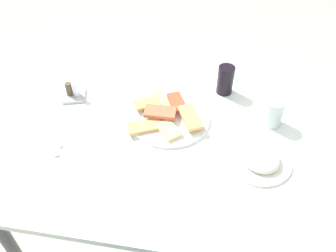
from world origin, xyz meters
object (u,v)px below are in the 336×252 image
salad_plate_greens (260,159)px  paper_napkin (40,144)px  dining_table (167,154)px  drinking_glass (273,112)px  spoon (38,147)px  condiment_caddy (74,93)px  soda_can (225,80)px  fork (42,139)px  pide_platter (168,117)px

salad_plate_greens → paper_napkin: (0.77, 0.05, -0.02)m
paper_napkin → dining_table: bearing=-168.1°
drinking_glass → spoon: 0.86m
condiment_caddy → soda_can: bearing=-167.1°
dining_table → paper_napkin: bearing=11.9°
dining_table → condiment_caddy: (0.42, -0.18, 0.10)m
fork → spoon: (0.00, 0.04, 0.00)m
spoon → condiment_caddy: 0.29m
dining_table → condiment_caddy: condiment_caddy is taller
salad_plate_greens → spoon: salad_plate_greens is taller
pide_platter → drinking_glass: drinking_glass is taller
dining_table → paper_napkin: 0.46m
pide_platter → fork: (0.43, 0.18, -0.01)m
pide_platter → paper_napkin: size_ratio=1.98×
soda_can → fork: bearing=32.0°
dining_table → drinking_glass: drinking_glass is taller
dining_table → spoon: bearing=14.1°
drinking_glass → spoon: bearing=18.2°
soda_can → fork: 0.75m
pide_platter → condiment_caddy: 0.41m
soda_can → paper_napkin: (0.63, 0.41, -0.06)m
fork → spoon: bearing=103.2°
soda_can → spoon: bearing=34.2°
paper_napkin → spoon: bearing=90.0°
pide_platter → condiment_caddy: size_ratio=2.76×
salad_plate_greens → paper_napkin: 0.77m
dining_table → fork: (0.45, 0.08, 0.08)m
spoon → pide_platter: bearing=-135.9°
paper_napkin → fork: size_ratio=0.92×
dining_table → spoon: size_ratio=6.10×
fork → condiment_caddy: size_ratio=1.51×
salad_plate_greens → soda_can: soda_can is taller
pide_platter → fork: pide_platter is taller
fork → paper_napkin: bearing=103.2°
dining_table → paper_napkin: (0.45, 0.09, 0.08)m
drinking_glass → paper_napkin: size_ratio=0.69×
salad_plate_greens → fork: 0.77m
soda_can → spoon: size_ratio=0.66×
paper_napkin → fork: (0.00, -0.02, 0.00)m
spoon → condiment_caddy: (-0.03, -0.29, 0.02)m
paper_napkin → spoon: (0.00, 0.02, 0.00)m
dining_table → soda_can: 0.39m
soda_can → condiment_caddy: bearing=12.9°
soda_can → drinking_glass: (-0.19, 0.16, -0.01)m
condiment_caddy → paper_napkin: bearing=84.2°
salad_plate_greens → spoon: 0.77m
condiment_caddy → salad_plate_greens: bearing=163.0°
salad_plate_greens → condiment_caddy: (0.74, -0.23, 0.00)m
pide_platter → fork: bearing=23.3°
salad_plate_greens → condiment_caddy: 0.78m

